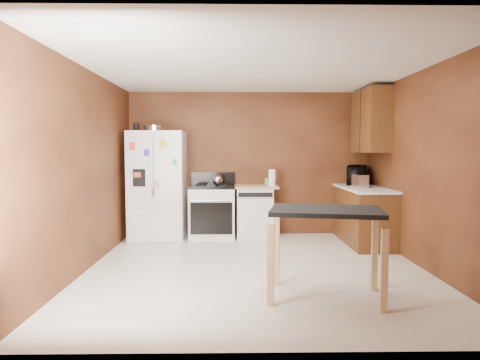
{
  "coord_description": "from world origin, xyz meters",
  "views": [
    {
      "loc": [
        -0.28,
        -5.29,
        1.49
      ],
      "look_at": [
        -0.19,
        0.85,
        1.06
      ],
      "focal_mm": 32.0,
      "sensor_mm": 36.0,
      "label": 1
    }
  ],
  "objects_px": {
    "refrigerator": "(158,185)",
    "gas_range": "(212,211)",
    "pen_cup": "(136,127)",
    "dishwasher": "(254,211)",
    "roasting_pan": "(155,128)",
    "kettle": "(218,180)",
    "island": "(326,224)",
    "green_canister": "(268,182)",
    "toaster": "(360,181)",
    "paper_towel": "(272,178)",
    "microwave": "(357,176)"
  },
  "relations": [
    {
      "from": "toaster",
      "to": "gas_range",
      "type": "bearing_deg",
      "value": 159.72
    },
    {
      "from": "paper_towel",
      "to": "toaster",
      "type": "bearing_deg",
      "value": -16.22
    },
    {
      "from": "pen_cup",
      "to": "microwave",
      "type": "xyz_separation_m",
      "value": [
        3.71,
        0.13,
        -0.82
      ]
    },
    {
      "from": "roasting_pan",
      "to": "gas_range",
      "type": "height_order",
      "value": "roasting_pan"
    },
    {
      "from": "pen_cup",
      "to": "gas_range",
      "type": "relative_size",
      "value": 0.12
    },
    {
      "from": "green_canister",
      "to": "dishwasher",
      "type": "height_order",
      "value": "green_canister"
    },
    {
      "from": "roasting_pan",
      "to": "gas_range",
      "type": "relative_size",
      "value": 0.34
    },
    {
      "from": "toaster",
      "to": "refrigerator",
      "type": "relative_size",
      "value": 0.15
    },
    {
      "from": "kettle",
      "to": "green_canister",
      "type": "relative_size",
      "value": 1.5
    },
    {
      "from": "dishwasher",
      "to": "microwave",
      "type": "bearing_deg",
      "value": 0.1
    },
    {
      "from": "microwave",
      "to": "island",
      "type": "xyz_separation_m",
      "value": [
        -1.18,
        -3.03,
        -0.29
      ]
    },
    {
      "from": "island",
      "to": "pen_cup",
      "type": "bearing_deg",
      "value": 131.21
    },
    {
      "from": "refrigerator",
      "to": "dishwasher",
      "type": "height_order",
      "value": "refrigerator"
    },
    {
      "from": "gas_range",
      "to": "microwave",
      "type": "bearing_deg",
      "value": 0.64
    },
    {
      "from": "pen_cup",
      "to": "green_canister",
      "type": "distance_m",
      "value": 2.39
    },
    {
      "from": "roasting_pan",
      "to": "green_canister",
      "type": "bearing_deg",
      "value": 5.86
    },
    {
      "from": "paper_towel",
      "to": "gas_range",
      "type": "bearing_deg",
      "value": 175.32
    },
    {
      "from": "roasting_pan",
      "to": "toaster",
      "type": "xyz_separation_m",
      "value": [
        3.32,
        -0.38,
        -0.85
      ]
    },
    {
      "from": "paper_towel",
      "to": "microwave",
      "type": "xyz_separation_m",
      "value": [
        1.46,
        0.11,
        0.02
      ]
    },
    {
      "from": "green_canister",
      "to": "gas_range",
      "type": "height_order",
      "value": "gas_range"
    },
    {
      "from": "roasting_pan",
      "to": "microwave",
      "type": "bearing_deg",
      "value": 2.2
    },
    {
      "from": "kettle",
      "to": "dishwasher",
      "type": "height_order",
      "value": "kettle"
    },
    {
      "from": "toaster",
      "to": "island",
      "type": "height_order",
      "value": "toaster"
    },
    {
      "from": "paper_towel",
      "to": "dishwasher",
      "type": "distance_m",
      "value": 0.65
    },
    {
      "from": "green_canister",
      "to": "pen_cup",
      "type": "bearing_deg",
      "value": -174.89
    },
    {
      "from": "pen_cup",
      "to": "kettle",
      "type": "relative_size",
      "value": 0.76
    },
    {
      "from": "refrigerator",
      "to": "kettle",
      "type": "bearing_deg",
      "value": -2.34
    },
    {
      "from": "green_canister",
      "to": "gas_range",
      "type": "bearing_deg",
      "value": -174.54
    },
    {
      "from": "roasting_pan",
      "to": "kettle",
      "type": "height_order",
      "value": "roasting_pan"
    },
    {
      "from": "paper_towel",
      "to": "refrigerator",
      "type": "relative_size",
      "value": 0.15
    },
    {
      "from": "kettle",
      "to": "green_canister",
      "type": "bearing_deg",
      "value": 12.68
    },
    {
      "from": "kettle",
      "to": "island",
      "type": "relative_size",
      "value": 0.14
    },
    {
      "from": "pen_cup",
      "to": "toaster",
      "type": "height_order",
      "value": "pen_cup"
    },
    {
      "from": "kettle",
      "to": "island",
      "type": "xyz_separation_m",
      "value": [
        1.19,
        -2.9,
        -0.23
      ]
    },
    {
      "from": "paper_towel",
      "to": "refrigerator",
      "type": "bearing_deg",
      "value": 179.34
    },
    {
      "from": "paper_towel",
      "to": "toaster",
      "type": "xyz_separation_m",
      "value": [
        1.37,
        -0.4,
        -0.03
      ]
    },
    {
      "from": "green_canister",
      "to": "refrigerator",
      "type": "distance_m",
      "value": 1.87
    },
    {
      "from": "dishwasher",
      "to": "island",
      "type": "relative_size",
      "value": 0.73
    },
    {
      "from": "green_canister",
      "to": "kettle",
      "type": "bearing_deg",
      "value": -167.32
    },
    {
      "from": "kettle",
      "to": "gas_range",
      "type": "distance_m",
      "value": 0.54
    },
    {
      "from": "refrigerator",
      "to": "gas_range",
      "type": "relative_size",
      "value": 1.64
    },
    {
      "from": "green_canister",
      "to": "toaster",
      "type": "xyz_separation_m",
      "value": [
        1.43,
        -0.57,
        0.05
      ]
    },
    {
      "from": "paper_towel",
      "to": "island",
      "type": "bearing_deg",
      "value": -84.56
    },
    {
      "from": "pen_cup",
      "to": "dishwasher",
      "type": "bearing_deg",
      "value": 3.79
    },
    {
      "from": "dishwasher",
      "to": "roasting_pan",
      "type": "bearing_deg",
      "value": -175.6
    },
    {
      "from": "paper_towel",
      "to": "toaster",
      "type": "distance_m",
      "value": 1.42
    },
    {
      "from": "paper_towel",
      "to": "green_canister",
      "type": "height_order",
      "value": "paper_towel"
    },
    {
      "from": "green_canister",
      "to": "toaster",
      "type": "distance_m",
      "value": 1.54
    },
    {
      "from": "refrigerator",
      "to": "microwave",
      "type": "bearing_deg",
      "value": 1.49
    },
    {
      "from": "kettle",
      "to": "microwave",
      "type": "height_order",
      "value": "microwave"
    }
  ]
}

